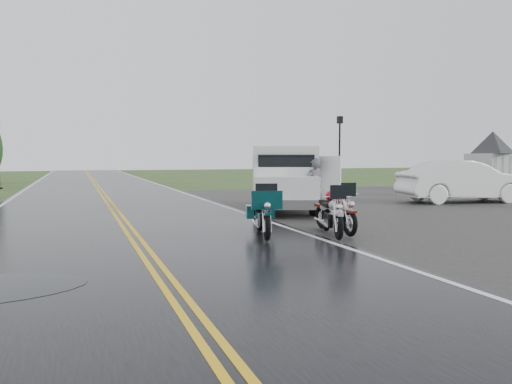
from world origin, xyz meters
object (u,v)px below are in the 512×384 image
van_white (258,181)px  visitor_center (492,146)px  motorcycle_teal (267,215)px  motorcycle_red (350,213)px  lamp_post_far_right (339,153)px  motorcycle_silver (339,216)px  sedan_white (463,182)px  person_at_van (314,188)px

van_white → visitor_center: bearing=44.3°
motorcycle_teal → van_white: 4.77m
van_white → motorcycle_red: bearing=-63.0°
van_white → lamp_post_far_right: size_ratio=1.39×
motorcycle_silver → sedan_white: size_ratio=0.39×
visitor_center → motorcycle_teal: 20.86m
sedan_white → motorcycle_red: bearing=135.0°
motorcycle_red → motorcycle_teal: bearing=179.3°
motorcycle_red → person_at_van: (1.13, 4.03, 0.29)m
motorcycle_teal → sedan_white: bearing=43.8°
motorcycle_teal → motorcycle_silver: (1.46, -0.44, -0.03)m
motorcycle_red → person_at_van: 4.19m
motorcycle_red → visitor_center: bearing=39.0°
motorcycle_red → lamp_post_far_right: (7.59, 13.98, 1.42)m
lamp_post_far_right → person_at_van: bearing=-123.0°
motorcycle_silver → motorcycle_red: bearing=52.4°
motorcycle_red → lamp_post_far_right: size_ratio=0.50×
van_white → person_at_van: bearing=0.6°
motorcycle_teal → person_at_van: (3.06, 3.92, 0.27)m
person_at_van → lamp_post_far_right: lamp_post_far_right is taller
visitor_center → person_at_van: size_ratio=9.08×
motorcycle_red → lamp_post_far_right: lamp_post_far_right is taller
visitor_center → person_at_van: visitor_center is taller
motorcycle_red → van_white: (-0.47, 4.63, 0.51)m
motorcycle_red → sedan_white: bearing=37.7°
person_at_van → sedan_white: person_at_van is taller
motorcycle_red → sedan_white: (8.73, 6.14, 0.24)m
motorcycle_red → sedan_white: sedan_white is taller
visitor_center → lamp_post_far_right: 8.32m
motorcycle_red → person_at_van: bearing=76.9°
person_at_van → sedan_white: bearing=-176.7°
motorcycle_teal → lamp_post_far_right: size_ratio=0.51×
motorcycle_silver → person_at_van: bearing=86.9°
visitor_center → motorcycle_silver: size_ratio=8.18×
motorcycle_teal → sedan_white: sedan_white is taller
motorcycle_teal → lamp_post_far_right: (9.52, 13.87, 1.40)m
van_white → sedan_white: (9.20, 1.51, -0.27)m
motorcycle_teal → van_white: bearing=86.4°
van_white → person_at_van: (1.60, -0.60, -0.22)m
motorcycle_silver → lamp_post_far_right: 16.49m
visitor_center → motorcycle_teal: size_ratio=7.76×
motorcycle_teal → person_at_van: bearing=66.3°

